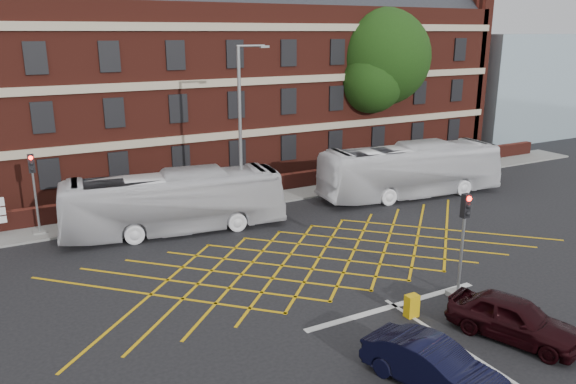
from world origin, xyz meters
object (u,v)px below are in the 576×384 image
car_maroon (514,318)px  traffic_light_far (36,202)px  car_navy (433,365)px  street_lamp (242,163)px  bus_left (174,202)px  deciduous_tree (381,64)px  utility_cabinet (412,306)px  bus_right (411,170)px  traffic_light_near (461,255)px

car_maroon → traffic_light_far: (-13.20, 19.01, 1.01)m
car_navy → traffic_light_far: (-8.85, 19.75, 1.05)m
car_navy → street_lamp: bearing=69.1°
bus_left → deciduous_tree: (19.22, 7.75, 6.18)m
street_lamp → utility_cabinet: 13.33m
bus_right → deciduous_tree: 11.22m
car_navy → car_maroon: car_maroon is taller
car_maroon → street_lamp: street_lamp is taller
deciduous_tree → bus_left: bearing=-158.0°
bus_right → car_maroon: bearing=157.9°
street_lamp → car_maroon: bearing=-79.3°
street_lamp → deciduous_tree: bearing=27.4°
bus_right → traffic_light_far: traffic_light_far is taller
traffic_light_near → street_lamp: (-3.72, 12.58, 1.58)m
car_maroon → utility_cabinet: bearing=105.4°
bus_right → car_navy: size_ratio=2.81×
utility_cabinet → traffic_light_near: bearing=8.0°
traffic_light_near → deciduous_tree: bearing=60.4°
car_navy → utility_cabinet: (2.32, 3.61, -0.28)m
bus_right → deciduous_tree: deciduous_tree is taller
bus_left → traffic_light_far: bearing=73.3°
bus_left → car_navy: 17.03m
car_maroon → deciduous_tree: size_ratio=0.37×
bus_left → street_lamp: street_lamp is taller
bus_left → car_maroon: size_ratio=2.60×
bus_left → traffic_light_far: 7.03m
deciduous_tree → traffic_light_far: deciduous_tree is taller
car_maroon → street_lamp: size_ratio=0.47×
bus_left → bus_right: size_ratio=0.95×
street_lamp → utility_cabinet: (0.98, -12.97, -2.91)m
bus_right → traffic_light_far: size_ratio=2.85×
bus_left → utility_cabinet: size_ratio=13.47×
bus_left → deciduous_tree: bearing=-60.1°
bus_right → car_maroon: size_ratio=2.74×
traffic_light_far → street_lamp: bearing=-17.3°
bus_right → bus_left: bearing=94.0°
traffic_light_far → street_lamp: (10.20, -3.18, 1.58)m
bus_right → traffic_light_near: 14.31m
bus_right → traffic_light_near: bearing=154.1°
deciduous_tree → traffic_light_near: bearing=-119.6°
street_lamp → traffic_light_far: bearing=162.7°
traffic_light_near → traffic_light_far: 21.02m
car_maroon → utility_cabinet: car_maroon is taller
deciduous_tree → bus_right: bearing=-114.6°
street_lamp → car_navy: bearing=-94.6°
car_maroon → bus_left: bearing=93.1°
traffic_light_near → utility_cabinet: size_ratio=4.97×
bus_left → traffic_light_near: (7.53, -12.83, 0.15)m
bus_left → car_navy: bus_left is taller
traffic_light_far → street_lamp: size_ratio=0.45×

